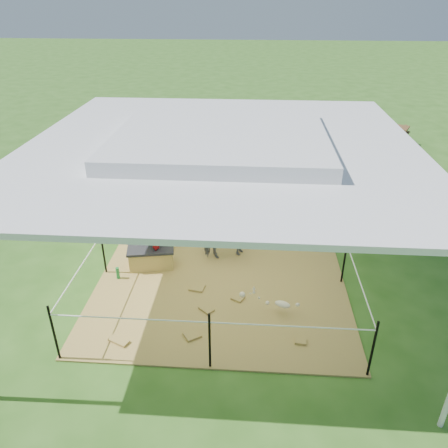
# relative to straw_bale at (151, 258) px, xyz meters

# --- Properties ---
(ground) EXTENTS (90.00, 90.00, 0.00)m
(ground) POSITION_rel_straw_bale_xyz_m (1.41, -0.26, -0.22)
(ground) COLOR #2D5919
(ground) RESTS_ON ground
(hay_patch) EXTENTS (4.60, 4.60, 0.03)m
(hay_patch) POSITION_rel_straw_bale_xyz_m (1.41, -0.26, -0.20)
(hay_patch) COLOR brown
(hay_patch) RESTS_ON ground
(canopy_tent) EXTENTS (6.30, 6.30, 2.90)m
(canopy_tent) POSITION_rel_straw_bale_xyz_m (1.41, -0.26, 2.48)
(canopy_tent) COLOR silver
(canopy_tent) RESTS_ON ground
(rope_fence) EXTENTS (4.54, 4.54, 1.00)m
(rope_fence) POSITION_rel_straw_bale_xyz_m (1.41, -0.26, 0.43)
(rope_fence) COLOR black
(rope_fence) RESTS_ON ground
(straw_bale) EXTENTS (0.90, 0.56, 0.37)m
(straw_bale) POSITION_rel_straw_bale_xyz_m (0.00, 0.00, 0.00)
(straw_bale) COLOR #AE913F
(straw_bale) RESTS_ON hay_patch
(dark_cloth) EXTENTS (0.96, 0.62, 0.05)m
(dark_cloth) POSITION_rel_straw_bale_xyz_m (0.00, 0.00, 0.21)
(dark_cloth) COLOR black
(dark_cloth) RESTS_ON straw_bale
(woman) EXTENTS (0.30, 0.40, 1.01)m
(woman) POSITION_rel_straw_bale_xyz_m (0.10, 0.00, 0.69)
(woman) COLOR red
(woman) RESTS_ON straw_bale
(green_bottle) EXTENTS (0.08, 0.08, 0.23)m
(green_bottle) POSITION_rel_straw_bale_xyz_m (-0.55, -0.45, -0.07)
(green_bottle) COLOR #1A7931
(green_bottle) RESTS_ON hay_patch
(pony) EXTENTS (1.09, 0.77, 0.84)m
(pony) POSITION_rel_straw_bale_xyz_m (1.51, 0.45, 0.24)
(pony) COLOR #4E4D52
(pony) RESTS_ON hay_patch
(pink_hat) EXTENTS (0.26, 0.26, 0.12)m
(pink_hat) POSITION_rel_straw_bale_xyz_m (1.51, 0.45, 0.72)
(pink_hat) COLOR pink
(pink_hat) RESTS_ON pony
(foal) EXTENTS (0.92, 0.71, 0.45)m
(foal) POSITION_rel_straw_bale_xyz_m (2.50, -1.27, 0.04)
(foal) COLOR beige
(foal) RESTS_ON hay_patch
(trash_barrel) EXTENTS (0.58, 0.58, 0.89)m
(trash_barrel) POSITION_rel_straw_bale_xyz_m (5.09, 5.93, 0.23)
(trash_barrel) COLOR blue
(trash_barrel) RESTS_ON ground
(picnic_table_near) EXTENTS (1.87, 1.43, 0.73)m
(picnic_table_near) POSITION_rel_straw_bale_xyz_m (3.35, 8.42, 0.15)
(picnic_table_near) COLOR #50361B
(picnic_table_near) RESTS_ON ground
(picnic_table_far) EXTENTS (1.95, 1.75, 0.67)m
(picnic_table_far) POSITION_rel_straw_bale_xyz_m (6.50, 8.43, 0.12)
(picnic_table_far) COLOR brown
(picnic_table_far) RESTS_ON ground
(distant_person) EXTENTS (0.66, 0.54, 1.29)m
(distant_person) POSITION_rel_straw_bale_xyz_m (3.61, 6.85, 0.43)
(distant_person) COLOR #3164B8
(distant_person) RESTS_ON ground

